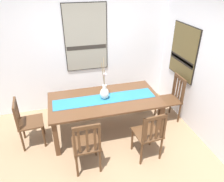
% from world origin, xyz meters
% --- Properties ---
extents(ground_plane, '(6.40, 6.40, 0.03)m').
position_xyz_m(ground_plane, '(0.00, 0.00, -0.01)').
color(ground_plane, '#8E7051').
extents(wall_back, '(6.40, 0.12, 2.70)m').
position_xyz_m(wall_back, '(0.00, 1.86, 1.35)').
color(wall_back, silver).
rests_on(wall_back, ground_plane).
extents(wall_side, '(0.12, 6.40, 2.70)m').
position_xyz_m(wall_side, '(1.86, 0.00, 1.35)').
color(wall_side, silver).
rests_on(wall_side, ground_plane).
extents(dining_table, '(2.05, 1.04, 0.72)m').
position_xyz_m(dining_table, '(0.11, 0.72, 0.64)').
color(dining_table, '#51331E').
rests_on(dining_table, ground_plane).
extents(table_runner, '(1.89, 0.36, 0.01)m').
position_xyz_m(table_runner, '(0.11, 0.72, 0.73)').
color(table_runner, '#236B93').
rests_on(table_runner, dining_table).
extents(centerpiece_vase, '(0.17, 0.28, 0.77)m').
position_xyz_m(centerpiece_vase, '(0.11, 0.72, 0.87)').
color(centerpiece_vase, silver).
rests_on(centerpiece_vase, dining_table).
extents(chair_0, '(0.45, 0.45, 0.93)m').
position_xyz_m(chair_0, '(0.64, -0.16, 0.49)').
color(chair_0, '#4C301C').
rests_on(chair_0, ground_plane).
extents(chair_1, '(0.42, 0.42, 0.96)m').
position_xyz_m(chair_1, '(-0.38, -0.15, 0.50)').
color(chair_1, '#4C301C').
rests_on(chair_1, ground_plane).
extents(chair_2, '(0.42, 0.42, 0.98)m').
position_xyz_m(chair_2, '(1.54, 0.75, 0.51)').
color(chair_2, '#4C301C').
rests_on(chair_2, ground_plane).
extents(chair_3, '(0.45, 0.45, 0.92)m').
position_xyz_m(chair_3, '(-1.30, 0.70, 0.49)').
color(chair_3, '#4C301C').
rests_on(chair_3, ground_plane).
extents(painting_on_back_wall, '(0.89, 0.05, 1.39)m').
position_xyz_m(painting_on_back_wall, '(-0.02, 1.79, 1.59)').
color(painting_on_back_wall, black).
extents(painting_on_side_wall, '(0.05, 0.87, 1.06)m').
position_xyz_m(painting_on_side_wall, '(1.79, 0.98, 1.40)').
color(painting_on_side_wall, black).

